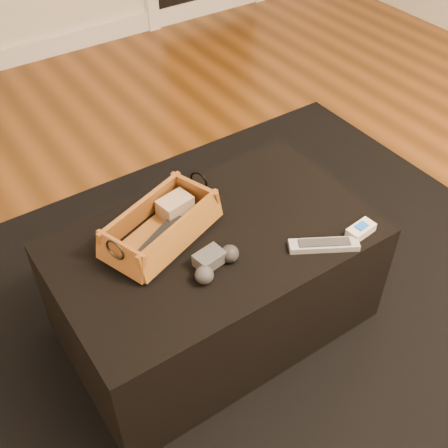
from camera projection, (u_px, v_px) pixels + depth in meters
floor at (327, 380)px, 1.86m from camera, size 5.00×5.50×0.01m
baseboard at (31, 52)px, 3.47m from camera, size 5.00×0.04×0.12m
area_rug at (224, 331)px, 1.99m from camera, size 2.60×2.00×0.01m
ottoman at (216, 282)px, 1.87m from camera, size 1.00×0.60×0.42m
tv_remote at (161, 237)px, 1.69m from camera, size 0.20×0.13×0.02m
cloth_bundle at (175, 206)px, 1.77m from camera, size 0.12×0.09×0.06m
wicker_basket at (161, 227)px, 1.70m from camera, size 0.42×0.31×0.13m
game_controller at (214, 262)px, 1.61m from camera, size 0.17×0.11×0.05m
silver_remote at (324, 245)px, 1.69m from camera, size 0.21×0.15×0.02m
cream_gadget at (361, 230)px, 1.73m from camera, size 0.10×0.06×0.03m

